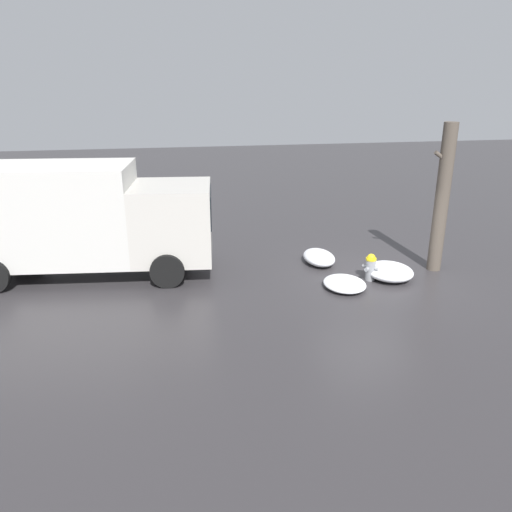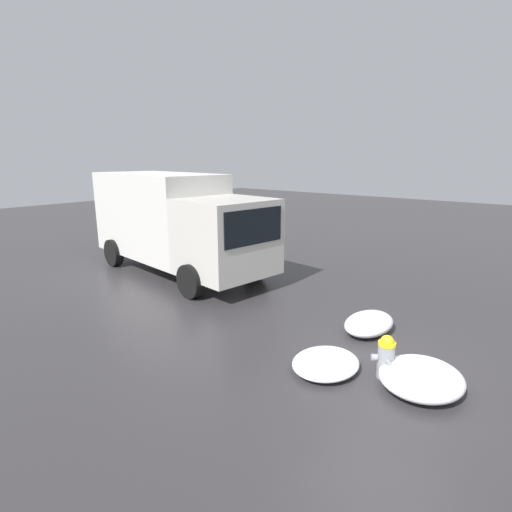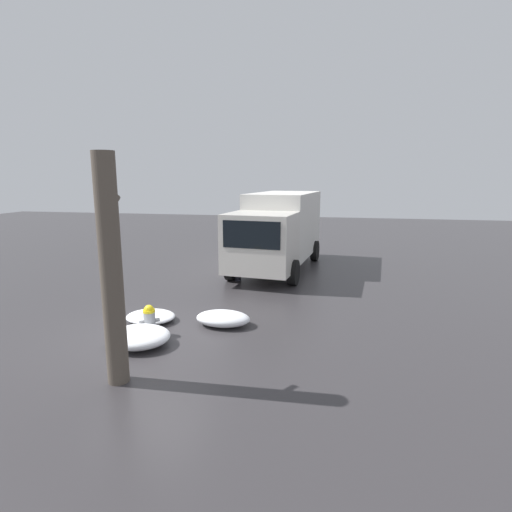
{
  "view_description": "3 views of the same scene",
  "coord_description": "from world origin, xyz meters",
  "px_view_note": "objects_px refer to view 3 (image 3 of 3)",
  "views": [
    {
      "loc": [
        5.41,
        11.84,
        5.14
      ],
      "look_at": [
        3.08,
        -0.45,
        0.74
      ],
      "focal_mm": 35.0,
      "sensor_mm": 36.0,
      "label": 1
    },
    {
      "loc": [
        -2.16,
        5.96,
        3.56
      ],
      "look_at": [
        3.68,
        -1.09,
        1.29
      ],
      "focal_mm": 28.0,
      "sensor_mm": 36.0,
      "label": 2
    },
    {
      "loc": [
        -8.26,
        -4.27,
        3.69
      ],
      "look_at": [
        4.01,
        -1.75,
        1.22
      ],
      "focal_mm": 28.0,
      "sensor_mm": 36.0,
      "label": 3
    }
  ],
  "objects_px": {
    "pedestrian": "(238,257)",
    "fire_hydrant": "(149,320)",
    "delivery_truck": "(279,229)",
    "tree_trunk": "(111,272)"
  },
  "relations": [
    {
      "from": "fire_hydrant",
      "to": "delivery_truck",
      "type": "bearing_deg",
      "value": -50.94
    },
    {
      "from": "fire_hydrant",
      "to": "delivery_truck",
      "type": "distance_m",
      "value": 8.0
    },
    {
      "from": "delivery_truck",
      "to": "tree_trunk",
      "type": "bearing_deg",
      "value": 87.38
    },
    {
      "from": "tree_trunk",
      "to": "delivery_truck",
      "type": "height_order",
      "value": "tree_trunk"
    },
    {
      "from": "tree_trunk",
      "to": "delivery_truck",
      "type": "bearing_deg",
      "value": -8.79
    },
    {
      "from": "fire_hydrant",
      "to": "pedestrian",
      "type": "xyz_separation_m",
      "value": [
        5.39,
        -0.8,
        0.48
      ]
    },
    {
      "from": "pedestrian",
      "to": "fire_hydrant",
      "type": "bearing_deg",
      "value": 67.15
    },
    {
      "from": "delivery_truck",
      "to": "pedestrian",
      "type": "xyz_separation_m",
      "value": [
        -2.26,
        1.15,
        -0.79
      ]
    },
    {
      "from": "fire_hydrant",
      "to": "delivery_truck",
      "type": "xyz_separation_m",
      "value": [
        7.66,
        -1.95,
        1.27
      ]
    },
    {
      "from": "pedestrian",
      "to": "delivery_truck",
      "type": "bearing_deg",
      "value": -131.43
    }
  ]
}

